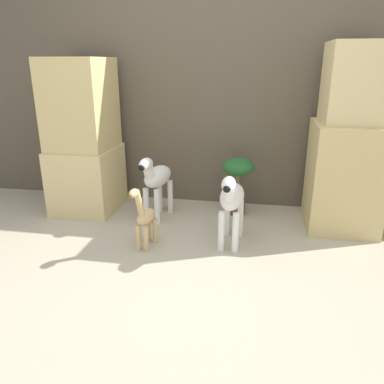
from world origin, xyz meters
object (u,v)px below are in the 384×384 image
zebra_left (156,179)px  zebra_right (231,199)px  giraffe_figurine (145,218)px  potted_palm_front (238,174)px

zebra_left → zebra_right: bearing=-30.4°
zebra_right → giraffe_figurine: (-0.66, -0.17, -0.13)m
zebra_left → potted_palm_front: size_ratio=1.13×
potted_palm_front → zebra_right: bearing=-90.7°
zebra_left → giraffe_figurine: size_ratio=1.16×
zebra_right → zebra_left: (-0.72, 0.42, 0.00)m
potted_palm_front → giraffe_figurine: bearing=-128.4°
zebra_left → giraffe_figurine: 0.61m
zebra_right → potted_palm_front: size_ratio=1.13×
zebra_left → potted_palm_front: (0.73, 0.24, 0.02)m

